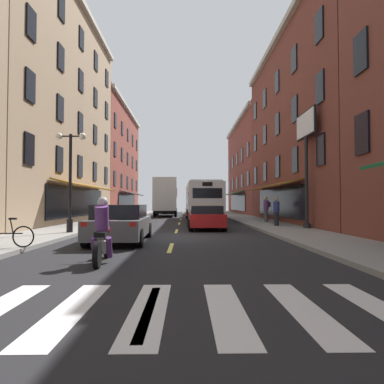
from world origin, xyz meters
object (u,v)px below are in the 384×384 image
Objects in this scene: transit_bus at (202,201)px; pedestrian_mid at (276,211)px; sedan_near at (170,209)px; street_lamp_twin at (70,177)px; billboard_sign at (306,140)px; box_truck at (166,197)px; bicycle_near at (6,236)px; sedan_far at (206,217)px; motorcycle_rider at (102,235)px; pedestrian_near at (266,208)px; sedan_mid at (121,223)px.

transit_bus reaches higher than pedestrian_mid.
street_lamp_twin is at bearing -95.96° from sedan_near.
pedestrian_mid is (7.69, -25.60, 0.32)m from sedan_near.
billboard_sign reaches higher than box_truck.
bicycle_near is (-6.85, -18.23, -1.16)m from transit_bus.
transit_bus is at bearing 88.54° from sedan_far.
motorcycle_rider is 17.00m from pedestrian_near.
sedan_mid is 2.63× the size of pedestrian_near.
sedan_near is 26.74m from pedestrian_mid.
bicycle_near is at bearing -95.22° from sedan_near.
billboard_sign is at bearing 32.40° from bicycle_near.
bicycle_near is at bearing -127.60° from sedan_far.
sedan_mid is 2.29× the size of motorcycle_rider.
sedan_near is 2.47× the size of bicycle_near.
box_truck is at bearing 83.08° from bicycle_near.
pedestrian_near is (4.33, -4.98, -0.55)m from transit_bus.
street_lamp_twin is (-6.51, -3.29, 2.04)m from sedan_far.
transit_bus reaches higher than sedan_mid.
pedestrian_mid is at bearing 21.56° from street_lamp_twin.
sedan_near is 2.52× the size of pedestrian_mid.
sedan_far reaches higher than sedan_near.
box_truck is 18.73m from pedestrian_mid.
billboard_sign is 21.10m from box_truck.
transit_bus is at bearing -66.63° from box_truck.
billboard_sign is at bearing -9.74° from sedan_far.
box_truck is 4.42× the size of pedestrian_near.
sedan_mid is 6.98m from sedan_far.
sedan_mid is at bearing 115.82° from pedestrian_near.
sedan_mid reaches higher than sedan_near.
sedan_mid is at bearing -103.84° from transit_bus.
pedestrian_mid is at bearing 12.85° from sedan_far.
pedestrian_near is at bearing 35.66° from street_lamp_twin.
billboard_sign is at bearing -63.86° from transit_bus.
motorcycle_rider is at bearing 126.17° from pedestrian_near.
transit_bus reaches higher than sedan_near.
billboard_sign reaches higher than motorcycle_rider.
sedan_near is at bearing 89.63° from sedan_mid.
transit_bus is 6.14× the size of pedestrian_near.
transit_bus reaches higher than sedan_far.
pedestrian_near reaches higher than sedan_near.
box_truck reaches higher than sedan_far.
sedan_near is at bearing 90.11° from box_truck.
pedestrian_near reaches higher than pedestrian_mid.
sedan_mid is 2.77× the size of bicycle_near.
box_truck is at bearing -89.89° from sedan_near.
billboard_sign is at bearing -72.21° from sedan_near.
pedestrian_mid is (-1.14, 1.91, -3.93)m from billboard_sign.
billboard_sign is 6.84m from pedestrian_near.
motorcycle_rider is at bearing -28.85° from bicycle_near.
motorcycle_rider reaches higher than sedan_near.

